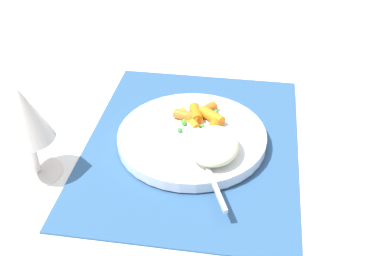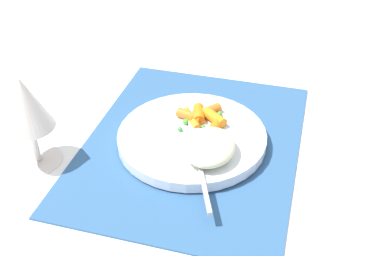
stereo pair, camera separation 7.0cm
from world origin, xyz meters
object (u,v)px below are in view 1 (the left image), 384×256
(carrot_portion, at_px, (200,117))
(wine_glass, at_px, (24,117))
(rice_mound, at_px, (214,146))
(fork, at_px, (200,151))
(plate, at_px, (192,137))

(carrot_portion, relative_size, wine_glass, 0.64)
(rice_mound, height_order, wine_glass, wine_glass)
(fork, relative_size, wine_glass, 1.36)
(fork, xyz_separation_m, wine_glass, (-0.06, 0.24, 0.08))
(rice_mound, height_order, carrot_portion, rice_mound)
(fork, bearing_deg, rice_mound, -92.52)
(carrot_portion, bearing_deg, plate, 166.21)
(plate, bearing_deg, carrot_portion, -13.79)
(plate, bearing_deg, rice_mound, -139.89)
(rice_mound, xyz_separation_m, wine_glass, (-0.05, 0.26, 0.06))
(wine_glass, bearing_deg, carrot_portion, -58.96)
(plate, xyz_separation_m, fork, (-0.05, -0.02, 0.01))
(plate, height_order, wine_glass, wine_glass)
(carrot_portion, xyz_separation_m, fork, (-0.08, -0.01, -0.01))
(plate, xyz_separation_m, rice_mound, (-0.05, -0.04, 0.02))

